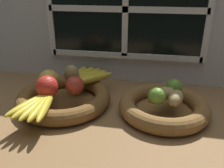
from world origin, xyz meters
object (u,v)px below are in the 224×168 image
at_px(potato_large, 165,93).
at_px(potato_small, 176,98).
at_px(apple_red_right, 75,85).
at_px(chili_pepper, 166,97).
at_px(fruit_bowl_left, 64,98).
at_px(apple_golden_left, 49,80).
at_px(apple_red_front, 47,87).
at_px(banana_bunch_front, 38,104).
at_px(fruit_bowl_right, 164,107).
at_px(pear_brown, 72,75).
at_px(lime_near, 157,96).
at_px(lime_far, 174,87).
at_px(banana_bunch_back, 87,76).

distance_m(potato_large, potato_small, 0.05).
height_order(apple_red_right, chili_pepper, apple_red_right).
distance_m(fruit_bowl_left, potato_small, 0.39).
relative_size(apple_golden_left, apple_red_front, 0.96).
xyz_separation_m(fruit_bowl_left, banana_bunch_front, (-0.03, -0.13, 0.04)).
xyz_separation_m(fruit_bowl_right, chili_pepper, (0.00, -0.00, 0.04)).
relative_size(pear_brown, chili_pepper, 0.61).
height_order(fruit_bowl_left, apple_red_front, apple_red_front).
xyz_separation_m(apple_golden_left, pear_brown, (0.07, 0.06, 0.00)).
distance_m(apple_red_front, pear_brown, 0.13).
height_order(potato_large, lime_near, lime_near).
distance_m(apple_golden_left, potato_large, 0.41).
height_order(fruit_bowl_left, fruit_bowl_right, same).
bearing_deg(banana_bunch_front, lime_far, 22.41).
distance_m(apple_red_front, potato_small, 0.42).
bearing_deg(potato_small, pear_brown, 165.65).
relative_size(fruit_bowl_right, banana_bunch_back, 1.64).
height_order(fruit_bowl_right, potato_small, potato_small).
height_order(banana_bunch_back, potato_small, potato_small).
bearing_deg(lime_near, apple_red_right, 175.13).
distance_m(banana_bunch_back, potato_large, 0.32).
bearing_deg(apple_red_right, lime_near, -4.87).
height_order(potato_large, chili_pepper, potato_large).
xyz_separation_m(fruit_bowl_right, potato_large, (0.00, 0.00, 0.05)).
relative_size(apple_golden_left, potato_large, 0.97).
relative_size(potato_small, lime_near, 1.41).
height_order(banana_bunch_front, potato_small, potato_small).
xyz_separation_m(banana_bunch_front, potato_small, (0.42, 0.10, 0.01)).
xyz_separation_m(banana_bunch_front, lime_near, (0.36, 0.09, 0.02)).
bearing_deg(fruit_bowl_left, pear_brown, 78.67).
height_order(apple_red_right, banana_bunch_front, apple_red_right).
height_order(apple_red_right, potato_large, apple_red_right).
bearing_deg(pear_brown, potato_small, -14.35).
xyz_separation_m(fruit_bowl_left, banana_bunch_back, (0.06, 0.11, 0.04)).
xyz_separation_m(potato_large, lime_far, (0.03, 0.04, 0.01)).
distance_m(lime_far, chili_pepper, 0.05).
relative_size(fruit_bowl_right, potato_small, 3.76).
height_order(fruit_bowl_left, banana_bunch_front, banana_bunch_front).
distance_m(apple_red_front, chili_pepper, 0.40).
bearing_deg(apple_golden_left, potato_small, -5.00).
distance_m(fruit_bowl_left, apple_red_right, 0.08).
bearing_deg(banana_bunch_front, lime_near, 14.50).
distance_m(apple_red_right, lime_far, 0.34).
height_order(apple_golden_left, lime_far, apple_golden_left).
xyz_separation_m(apple_golden_left, lime_far, (0.44, 0.03, -0.01)).
xyz_separation_m(fruit_bowl_left, chili_pepper, (0.36, -0.00, 0.04)).
bearing_deg(banana_bunch_front, chili_pepper, 18.17).
bearing_deg(lime_far, potato_small, -88.51).
relative_size(fruit_bowl_left, apple_red_right, 5.24).
bearing_deg(lime_near, chili_pepper, 48.66).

